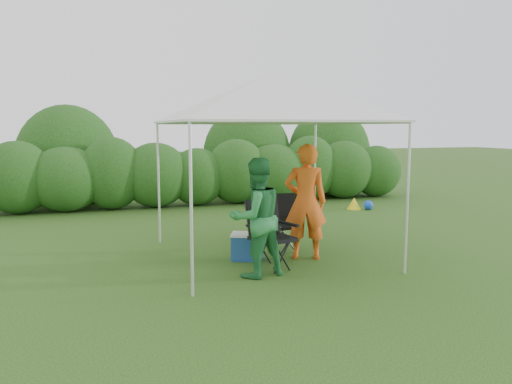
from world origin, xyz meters
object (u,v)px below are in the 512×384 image
object	(u,v)px
chair_right	(283,218)
cooler	(247,246)
woman	(256,218)
canopy	(268,99)
man	(306,202)
chair_left	(269,229)

from	to	relation	value
chair_right	cooler	size ratio (longest dim) A/B	1.57
woman	cooler	size ratio (longest dim) A/B	2.77
canopy	man	xyz separation A→B (m)	(0.51, -0.31, -1.57)
man	woman	world-z (taller)	man
canopy	man	distance (m)	1.68
canopy	chair_right	size ratio (longest dim) A/B	3.36
chair_right	man	size ratio (longest dim) A/B	0.52
canopy	man	world-z (taller)	canopy
chair_right	man	xyz separation A→B (m)	(0.10, -0.68, 0.37)
chair_left	man	xyz separation A→B (m)	(0.70, 0.27, 0.33)
chair_left	cooler	size ratio (longest dim) A/B	1.69
chair_left	woman	bearing A→B (deg)	-146.74
chair_left	cooler	xyz separation A→B (m)	(-0.17, 0.50, -0.36)
chair_left	chair_right	bearing A→B (deg)	41.76
chair_right	woman	size ratio (longest dim) A/B	0.57
man	woman	bearing A→B (deg)	51.67
canopy	chair_right	bearing A→B (deg)	43.16
chair_left	cooler	bearing A→B (deg)	92.94
woman	chair_right	bearing A→B (deg)	-136.94
chair_left	woman	xyz separation A→B (m)	(-0.31, -0.37, 0.25)
canopy	cooler	bearing A→B (deg)	-167.22
chair_left	man	world-z (taller)	man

